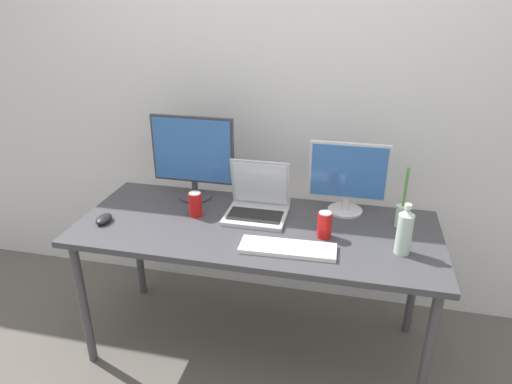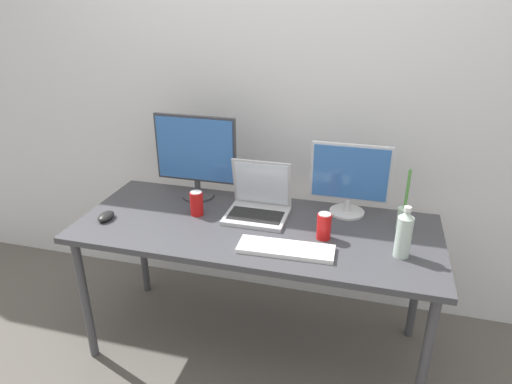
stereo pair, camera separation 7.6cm
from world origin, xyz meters
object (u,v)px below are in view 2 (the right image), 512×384
at_px(soda_can_by_laptop, 324,226).
at_px(bamboo_vase, 404,216).
at_px(work_desk, 256,237).
at_px(monitor_center, 350,178).
at_px(mouse_by_keyboard, 106,216).
at_px(keyboard_main, 286,249).
at_px(soda_can_near_keyboard, 197,203).
at_px(monitor_left, 196,154).
at_px(water_bottle, 404,234).
at_px(laptop_silver, 259,203).

height_order(soda_can_by_laptop, bamboo_vase, bamboo_vase).
bearing_deg(work_desk, monitor_center, 31.51).
distance_m(work_desk, mouse_by_keyboard, 0.75).
height_order(keyboard_main, soda_can_near_keyboard, soda_can_near_keyboard).
xyz_separation_m(monitor_left, keyboard_main, (0.58, -0.43, -0.24)).
xyz_separation_m(soda_can_near_keyboard, bamboo_vase, (1.00, 0.11, 0.00)).
bearing_deg(water_bottle, mouse_by_keyboard, -178.75).
height_order(soda_can_near_keyboard, soda_can_by_laptop, same).
bearing_deg(bamboo_vase, keyboard_main, -145.25).
xyz_separation_m(monitor_left, mouse_by_keyboard, (-0.34, -0.37, -0.23)).
height_order(mouse_by_keyboard, soda_can_near_keyboard, soda_can_near_keyboard).
bearing_deg(bamboo_vase, monitor_left, 175.37).
height_order(monitor_center, mouse_by_keyboard, monitor_center).
height_order(monitor_center, bamboo_vase, monitor_center).
distance_m(monitor_left, soda_can_near_keyboard, 0.29).
relative_size(laptop_silver, bamboo_vase, 1.00).
distance_m(monitor_center, laptop_silver, 0.47).
bearing_deg(monitor_center, laptop_silver, -163.58).
distance_m(laptop_silver, mouse_by_keyboard, 0.76).
distance_m(laptop_silver, water_bottle, 0.73).
distance_m(soda_can_near_keyboard, bamboo_vase, 1.01).
xyz_separation_m(mouse_by_keyboard, bamboo_vase, (1.42, 0.28, 0.05)).
bearing_deg(bamboo_vase, work_desk, -167.22).
relative_size(laptop_silver, water_bottle, 1.30).
xyz_separation_m(soda_can_near_keyboard, soda_can_by_laptop, (0.65, -0.07, 0.00)).
relative_size(soda_can_near_keyboard, bamboo_vase, 0.41).
bearing_deg(laptop_silver, keyboard_main, -56.74).
bearing_deg(laptop_silver, bamboo_vase, 2.38).
relative_size(monitor_center, keyboard_main, 0.92).
bearing_deg(keyboard_main, mouse_by_keyboard, 174.16).
bearing_deg(monitor_center, water_bottle, -53.56).
xyz_separation_m(laptop_silver, soda_can_by_laptop, (0.35, -0.16, 0.00)).
bearing_deg(work_desk, bamboo_vase, 12.78).
distance_m(water_bottle, soda_can_by_laptop, 0.35).
bearing_deg(mouse_by_keyboard, soda_can_by_laptop, 3.21).
distance_m(work_desk, soda_can_near_keyboard, 0.35).
height_order(soda_can_near_keyboard, bamboo_vase, bamboo_vase).
height_order(monitor_left, mouse_by_keyboard, monitor_left).
relative_size(monitor_center, water_bottle, 1.66).
relative_size(monitor_left, soda_can_near_keyboard, 3.63).
xyz_separation_m(work_desk, bamboo_vase, (0.68, 0.15, 0.13)).
xyz_separation_m(laptop_silver, mouse_by_keyboard, (-0.72, -0.25, -0.04)).
xyz_separation_m(monitor_center, soda_can_by_laptop, (-0.08, -0.29, -0.13)).
bearing_deg(monitor_center, soda_can_near_keyboard, -163.83).
height_order(monitor_center, soda_can_near_keyboard, monitor_center).
height_order(mouse_by_keyboard, soda_can_by_laptop, soda_can_by_laptop).
bearing_deg(work_desk, water_bottle, -8.29).
bearing_deg(bamboo_vase, mouse_by_keyboard, -168.71).
height_order(monitor_left, laptop_silver, monitor_left).
relative_size(keyboard_main, mouse_by_keyboard, 3.90).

